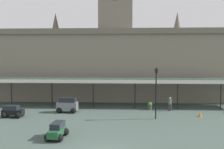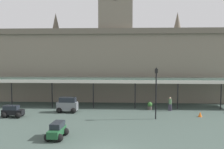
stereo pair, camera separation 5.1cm
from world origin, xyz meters
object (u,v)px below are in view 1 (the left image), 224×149
at_px(pedestrian_crossing_forecourt, 170,103).
at_px(car_black_estate, 13,112).
at_px(car_green_estate, 57,131).
at_px(victorian_lamppost, 156,88).
at_px(traffic_cone, 200,114).
at_px(planter_by_canopy, 150,106).
at_px(car_grey_van, 67,106).

bearing_deg(pedestrian_crossing_forecourt, car_black_estate, -167.47).
height_order(car_green_estate, victorian_lamppost, victorian_lamppost).
xyz_separation_m(car_green_estate, traffic_cone, (13.69, 7.56, -0.28)).
xyz_separation_m(victorian_lamppost, traffic_cone, (4.96, 1.16, -3.05)).
xyz_separation_m(car_black_estate, car_green_estate, (6.66, -6.45, 0.00)).
relative_size(car_green_estate, planter_by_canopy, 2.39).
bearing_deg(planter_by_canopy, car_green_estate, -128.33).
relative_size(victorian_lamppost, planter_by_canopy, 5.65).
distance_m(car_grey_van, planter_by_canopy, 10.03).
height_order(victorian_lamppost, planter_by_canopy, victorian_lamppost).
distance_m(car_black_estate, victorian_lamppost, 15.64).
bearing_deg(victorian_lamppost, pedestrian_crossing_forecourt, 60.55).
xyz_separation_m(pedestrian_crossing_forecourt, victorian_lamppost, (-2.24, -3.96, 2.43)).
distance_m(car_green_estate, planter_by_canopy, 13.86).
distance_m(victorian_lamppost, traffic_cone, 5.94).
xyz_separation_m(car_green_estate, victorian_lamppost, (8.73, 6.41, 2.77)).
xyz_separation_m(pedestrian_crossing_forecourt, planter_by_canopy, (-2.37, 0.51, -0.42)).
bearing_deg(pedestrian_crossing_forecourt, car_grey_van, -173.55).
bearing_deg(traffic_cone, car_green_estate, -151.09).
bearing_deg(traffic_cone, victorian_lamppost, -166.87).
bearing_deg(car_black_estate, traffic_cone, 3.13).
bearing_deg(planter_by_canopy, car_black_estate, -163.83).
xyz_separation_m(car_black_estate, traffic_cone, (20.35, 1.11, -0.28)).
distance_m(car_black_estate, car_green_estate, 9.27).
bearing_deg(car_black_estate, planter_by_canopy, 16.17).
relative_size(car_black_estate, pedestrian_crossing_forecourt, 1.35).
relative_size(car_black_estate, car_green_estate, 0.98).
bearing_deg(car_black_estate, pedestrian_crossing_forecourt, 12.53).
height_order(car_green_estate, traffic_cone, car_green_estate).
height_order(car_black_estate, car_grey_van, car_grey_van).
bearing_deg(car_grey_van, victorian_lamppost, -14.49).
relative_size(pedestrian_crossing_forecourt, victorian_lamppost, 0.31).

